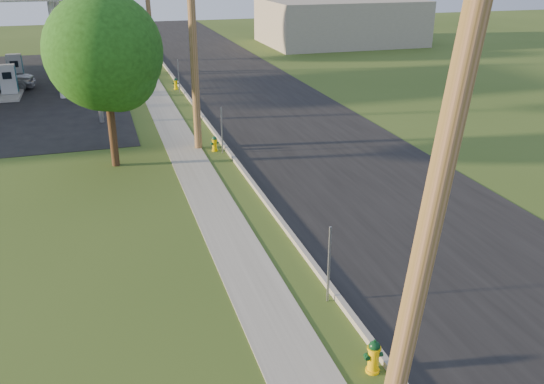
% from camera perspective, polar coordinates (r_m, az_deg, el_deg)
% --- Properties ---
extents(road, '(8.00, 120.00, 0.02)m').
position_cam_1_polar(road, '(20.60, 10.40, -0.15)').
color(road, black).
rests_on(road, ground).
extents(curb, '(0.15, 120.00, 0.15)m').
position_cam_1_polar(curb, '(19.16, -0.32, -1.32)').
color(curb, gray).
rests_on(curb, ground).
extents(sidewalk, '(1.50, 120.00, 0.03)m').
position_cam_1_polar(sidewalk, '(18.80, -5.44, -2.10)').
color(sidewalk, gray).
rests_on(sidewalk, ground).
extents(utility_pole_near, '(1.40, 0.32, 9.48)m').
position_cam_1_polar(utility_pole_near, '(7.61, 15.68, -1.52)').
color(utility_pole_near, brown).
rests_on(utility_pole_near, ground).
extents(utility_pole_mid, '(1.40, 0.32, 9.80)m').
position_cam_1_polar(utility_pole_mid, '(24.29, -7.87, 15.52)').
color(utility_pole_mid, brown).
rests_on(utility_pole_mid, ground).
extents(utility_pole_far, '(1.40, 0.32, 9.50)m').
position_cam_1_polar(utility_pole_far, '(42.09, -12.20, 17.88)').
color(utility_pole_far, brown).
rests_on(utility_pole_far, ground).
extents(sign_post_near, '(0.05, 0.04, 2.00)m').
position_cam_1_polar(sign_post_near, '(13.78, 5.67, -7.20)').
color(sign_post_near, gray).
rests_on(sign_post_near, ground).
extents(sign_post_mid, '(0.05, 0.04, 2.00)m').
position_cam_1_polar(sign_post_mid, '(24.27, -4.99, 6.09)').
color(sign_post_mid, gray).
rests_on(sign_post_mid, ground).
extents(sign_post_far, '(0.05, 0.04, 2.00)m').
position_cam_1_polar(sign_post_far, '(35.97, -9.24, 11.26)').
color(sign_post_far, gray).
rests_on(sign_post_far, ground).
extents(fuel_pump_ne, '(1.20, 3.20, 1.90)m').
position_cam_1_polar(fuel_pump_ne, '(37.80, -24.60, 9.65)').
color(fuel_pump_ne, gray).
rests_on(fuel_pump_ne, ground).
extents(fuel_pump_se, '(1.20, 3.20, 1.90)m').
position_cam_1_polar(fuel_pump_se, '(41.71, -24.03, 10.77)').
color(fuel_pump_se, gray).
rests_on(fuel_pump_se, ground).
extents(price_pylon, '(0.34, 2.04, 6.85)m').
position_cam_1_polar(price_pylon, '(29.40, -17.67, 16.83)').
color(price_pylon, gray).
rests_on(price_pylon, ground).
extents(distant_building, '(14.00, 10.00, 4.00)m').
position_cam_1_polar(distant_building, '(56.78, 6.75, 16.42)').
color(distant_building, gray).
rests_on(distant_building, ground).
extents(tree_verge, '(4.40, 4.40, 6.66)m').
position_cam_1_polar(tree_verge, '(22.77, -16.02, 12.75)').
color(tree_verge, '#3A2516').
rests_on(tree_verge, ground).
extents(hydrant_near, '(0.39, 0.35, 0.76)m').
position_cam_1_polar(hydrant_near, '(12.11, 10.04, -15.74)').
color(hydrant_near, '#FFC003').
rests_on(hydrant_near, ground).
extents(hydrant_mid, '(0.35, 0.31, 0.68)m').
position_cam_1_polar(hydrant_mid, '(24.78, -5.70, 4.80)').
color(hydrant_mid, '#E5B900').
rests_on(hydrant_mid, ground).
extents(hydrant_far, '(0.37, 0.33, 0.72)m').
position_cam_1_polar(hydrant_far, '(37.06, -9.52, 10.54)').
color(hydrant_far, '#FFD700').
rests_on(hydrant_far, ground).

